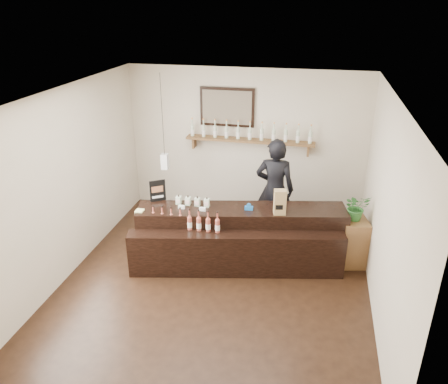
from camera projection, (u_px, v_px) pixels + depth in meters
ground at (216, 281)px, 6.61m from camera, size 5.00×5.00×0.00m
room_shell at (215, 177)px, 5.92m from camera, size 5.00×5.00×5.00m
back_wall_decor at (236, 126)px, 8.04m from camera, size 2.66×0.96×1.69m
counter at (239, 239)px, 6.90m from camera, size 3.32×1.51×1.07m
promo_sign at (158, 191)px, 6.99m from camera, size 0.22×0.16×0.36m
paper_bag at (280, 202)px, 6.56m from camera, size 0.20×0.17×0.39m
tape_dispenser at (249, 207)px, 6.75m from camera, size 0.13×0.06×0.11m
side_cabinet at (352, 241)px, 6.94m from camera, size 0.50×0.60×0.77m
potted_plant at (357, 207)px, 6.70m from camera, size 0.48×0.46×0.42m
shopkeeper at (275, 183)px, 7.44m from camera, size 0.76×0.51×2.05m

